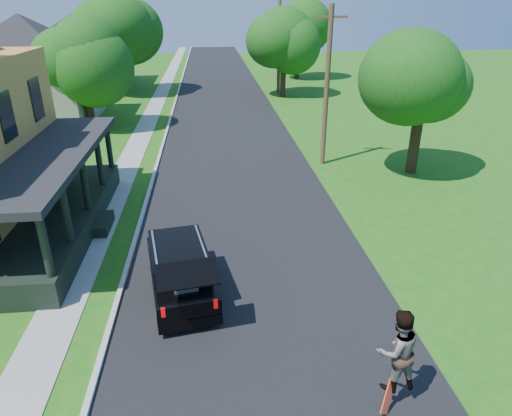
{
  "coord_description": "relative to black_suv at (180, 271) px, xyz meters",
  "views": [
    {
      "loc": [
        -1.16,
        -10.02,
        7.98
      ],
      "look_at": [
        0.17,
        3.0,
        2.0
      ],
      "focal_mm": 32.0,
      "sensor_mm": 36.0,
      "label": 1
    }
  ],
  "objects": [
    {
      "name": "tree_right_far",
      "position": [
        10.8,
        40.04,
        4.52
      ],
      "size": [
        6.21,
        6.19,
        8.46
      ],
      "rotation": [
        0.0,
        0.0,
        -0.09
      ],
      "color": "black",
      "rests_on": "ground"
    },
    {
      "name": "utility_pole_far",
      "position": [
        7.53,
        31.49,
        3.9
      ],
      "size": [
        1.75,
        0.31,
        9.03
      ],
      "rotation": [
        0.0,
        0.0,
        0.1
      ],
      "color": "#453620",
      "rests_on": "ground"
    },
    {
      "name": "sidewalk",
      "position": [
        -3.39,
        18.5,
        -0.77
      ],
      "size": [
        1.3,
        120.0,
        0.03
      ],
      "primitive_type": "cube",
      "color": "#9F9F97",
      "rests_on": "ground"
    },
    {
      "name": "tree_left_far",
      "position": [
        -7.07,
        32.55,
        5.41
      ],
      "size": [
        7.9,
        7.96,
        10.01
      ],
      "rotation": [
        0.0,
        0.0,
        -0.17
      ],
      "color": "black",
      "rests_on": "ground"
    },
    {
      "name": "tree_right_mid",
      "position": [
        7.69,
        29.95,
        4.38
      ],
      "size": [
        6.61,
        6.72,
        8.14
      ],
      "rotation": [
        0.0,
        0.0,
        -0.29
      ],
      "color": "black",
      "rests_on": "ground"
    },
    {
      "name": "utility_pole_near",
      "position": [
        6.93,
        11.21,
        3.28
      ],
      "size": [
        1.56,
        0.36,
        7.84
      ],
      "rotation": [
        0.0,
        0.0,
        -0.16
      ],
      "color": "#453620",
      "rests_on": "ground"
    },
    {
      "name": "curb",
      "position": [
        -1.84,
        18.5,
        -0.77
      ],
      "size": [
        0.15,
        120.0,
        0.12
      ],
      "primitive_type": "cube",
      "color": "#ADADA7",
      "rests_on": "ground"
    },
    {
      "name": "black_suv",
      "position": [
        0.0,
        0.0,
        0.0
      ],
      "size": [
        2.31,
        4.54,
        2.02
      ],
      "rotation": [
        0.0,
        0.0,
        0.17
      ],
      "color": "black",
      "rests_on": "ground"
    },
    {
      "name": "neighbor_house_mid",
      "position": [
        -11.29,
        22.5,
        3.42
      ],
      "size": [
        12.78,
        12.78,
        8.3
      ],
      "color": "#9A9589",
      "rests_on": "ground"
    },
    {
      "name": "skateboarder",
      "position": [
        4.71,
        -4.5,
        0.59
      ],
      "size": [
        1.04,
        0.86,
        1.93
      ],
      "rotation": [
        0.0,
        0.0,
        3.29
      ],
      "color": "black",
      "rests_on": "ground"
    },
    {
      "name": "street",
      "position": [
        2.21,
        18.5,
        -0.77
      ],
      "size": [
        8.0,
        120.0,
        0.02
      ],
      "primitive_type": "cube",
      "color": "black",
      "rests_on": "ground"
    },
    {
      "name": "neighbor_house_far",
      "position": [
        -11.29,
        38.5,
        3.42
      ],
      "size": [
        12.78,
        12.78,
        8.3
      ],
      "color": "#9A9589",
      "rests_on": "ground"
    },
    {
      "name": "tree_left_mid",
      "position": [
        -6.99,
        19.91,
        4.04
      ],
      "size": [
        5.61,
        5.29,
        7.42
      ],
      "rotation": [
        0.0,
        0.0,
        0.15
      ],
      "color": "black",
      "rests_on": "ground"
    },
    {
      "name": "skateboard",
      "position": [
        4.55,
        -4.75,
        -0.35
      ],
      "size": [
        0.51,
        0.52,
        0.81
      ],
      "rotation": [
        0.0,
        0.0,
        0.41
      ],
      "color": "#AC290E",
      "rests_on": "ground"
    },
    {
      "name": "tree_right_near",
      "position": [
        11.07,
        9.49,
        3.91
      ],
      "size": [
        5.39,
        5.52,
        7.15
      ],
      "rotation": [
        0.0,
        0.0,
        -0.25
      ],
      "color": "black",
      "rests_on": "ground"
    },
    {
      "name": "ground",
      "position": [
        2.21,
        -1.5,
        -0.77
      ],
      "size": [
        140.0,
        140.0,
        0.0
      ],
      "primitive_type": "plane",
      "color": "#156213",
      "rests_on": "ground"
    }
  ]
}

